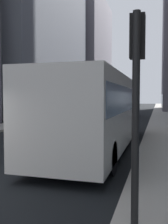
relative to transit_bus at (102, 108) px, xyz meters
The scene contains 13 objects.
ground_plane 28.21m from the transit_bus, 95.71° to the left, with size 120.00×120.00×0.00m, color black.
sidewalk_left 29.32m from the transit_bus, 106.88° to the left, with size 2.40×110.00×0.15m, color #9E9991.
sidewalk_right 28.21m from the transit_bus, 84.09° to the left, with size 2.40×110.00×0.15m, color #ADA89E.
building_left_mid 28.05m from the transit_bus, 123.86° to the left, with size 9.39×22.43×22.68m.
building_left_far 48.15m from the transit_bus, 108.19° to the left, with size 11.44×18.57×23.75m.
transit_bus is the anchor object (origin of this frame).
car_silver_sedan 39.26m from the transit_bus, 98.20° to the left, with size 1.89×4.29×1.62m.
car_blue_hatchback 28.52m from the transit_bus, 101.33° to the left, with size 1.75×4.02×1.62m.
car_black_suv 20.25m from the transit_bus, 106.08° to the left, with size 1.90×4.42×1.62m.
car_yellow_taxi 6.13m from the transit_bus, 131.36° to the left, with size 1.84×4.00×1.62m.
box_truck 19.22m from the transit_bus, 94.77° to the left, with size 2.30×7.50×3.05m.
dalmatian_dog 4.25m from the transit_bus, 120.38° to the right, with size 0.22×0.96×0.72m.
traffic_light_near 7.56m from the transit_bus, 73.80° to the right, with size 0.24×0.40×3.40m.
Camera 1 is at (5.23, -4.39, 2.23)m, focal length 41.43 mm.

